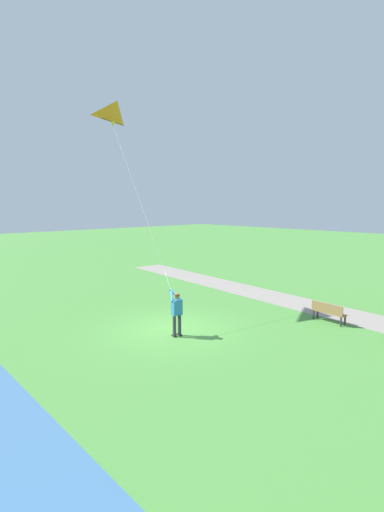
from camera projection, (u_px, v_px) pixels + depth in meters
name	position (u px, v px, depth m)	size (l,w,h in m)	color
ground_plane	(174.00, 330.00, 15.58)	(120.00, 120.00, 0.00)	#4C8E3D
walkway_path	(311.00, 306.00, 19.12)	(2.40, 32.00, 0.02)	gray
person_kite_flyer	(177.00, 310.00, 14.70)	(0.52, 0.62, 1.83)	#232328
flying_kite	(117.00, 114.00, 17.82)	(1.99, 5.45, 8.22)	orange
park_bench_near_walkway	(328.00, 311.00, 16.48)	(0.56, 1.53, 0.88)	olive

